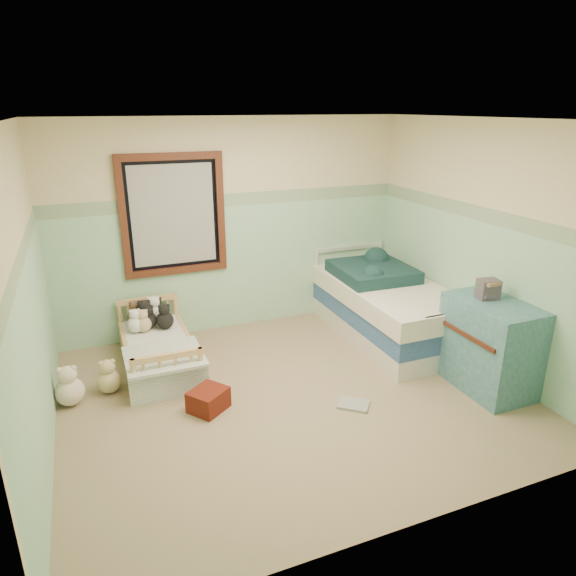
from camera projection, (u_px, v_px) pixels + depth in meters
name	position (u px, v px, depth m)	size (l,w,h in m)	color
floor	(291.00, 395.00, 4.90)	(4.20, 3.60, 0.02)	#826D58
ceiling	(292.00, 118.00, 4.05)	(4.20, 3.60, 0.02)	silver
wall_back	(234.00, 227.00, 6.04)	(4.20, 0.04, 2.50)	#D0C28B
wall_front	(413.00, 359.00, 2.90)	(4.20, 0.04, 2.50)	#D0C28B
wall_left	(26.00, 302.00, 3.73)	(0.04, 3.60, 2.50)	#D0C28B
wall_right	(482.00, 246.00, 5.22)	(0.04, 3.60, 2.50)	#D0C28B
wainscot_mint	(235.00, 268.00, 6.20)	(4.20, 0.01, 1.50)	#89C69A
border_strip	(233.00, 200.00, 5.92)	(4.20, 0.01, 0.15)	#45794B
window_frame	(173.00, 215.00, 5.69)	(1.16, 0.06, 1.36)	#3B180C
window_blinds	(173.00, 215.00, 5.70)	(0.92, 0.01, 1.12)	#B7B8B1
toddler_bed_frame	(159.00, 358.00, 5.40)	(0.68, 1.36, 0.17)	tan
toddler_mattress	(158.00, 346.00, 5.35)	(0.62, 1.30, 0.12)	white
patchwork_quilt	(164.00, 357.00, 4.96)	(0.74, 0.68, 0.03)	#84A3DA
plush_bed_brown	(136.00, 317.00, 5.68)	(0.19, 0.19, 0.19)	brown
plush_bed_white	(154.00, 314.00, 5.75)	(0.21, 0.21, 0.21)	white
plush_bed_tan	(143.00, 324.00, 5.51)	(0.17, 0.17, 0.17)	#CEB885
plush_bed_dark	(165.00, 320.00, 5.59)	(0.19, 0.19, 0.19)	black
plush_floor_cream	(70.00, 392.00, 4.69)	(0.26, 0.26, 0.26)	beige
plush_floor_tan	(109.00, 381.00, 4.90)	(0.23, 0.23, 0.23)	#CEB885
twin_bed_frame	(386.00, 327.00, 6.09)	(1.00, 2.01, 0.22)	silver
twin_boxspring	(388.00, 310.00, 6.02)	(1.00, 2.01, 0.22)	navy
twin_mattress	(389.00, 293.00, 5.94)	(1.04, 2.05, 0.22)	white
teal_blanket	(373.00, 271.00, 6.13)	(0.85, 0.90, 0.14)	#18353B
dresser	(489.00, 345.00, 4.89)	(0.55, 0.88, 0.88)	#2F5766
book_stack	(488.00, 289.00, 4.81)	(0.19, 0.15, 0.19)	brown
red_pillow	(208.00, 400.00, 4.62)	(0.32, 0.28, 0.20)	#951905
floor_book	(354.00, 404.00, 4.70)	(0.28, 0.21, 0.03)	gold
extra_plush_0	(157.00, 313.00, 5.79)	(0.19, 0.19, 0.19)	black
extra_plush_1	(145.00, 318.00, 5.61)	(0.22, 0.22, 0.22)	black
extra_plush_2	(149.00, 321.00, 5.59)	(0.18, 0.18, 0.18)	black
extra_plush_3	(136.00, 324.00, 5.50)	(0.18, 0.18, 0.18)	white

